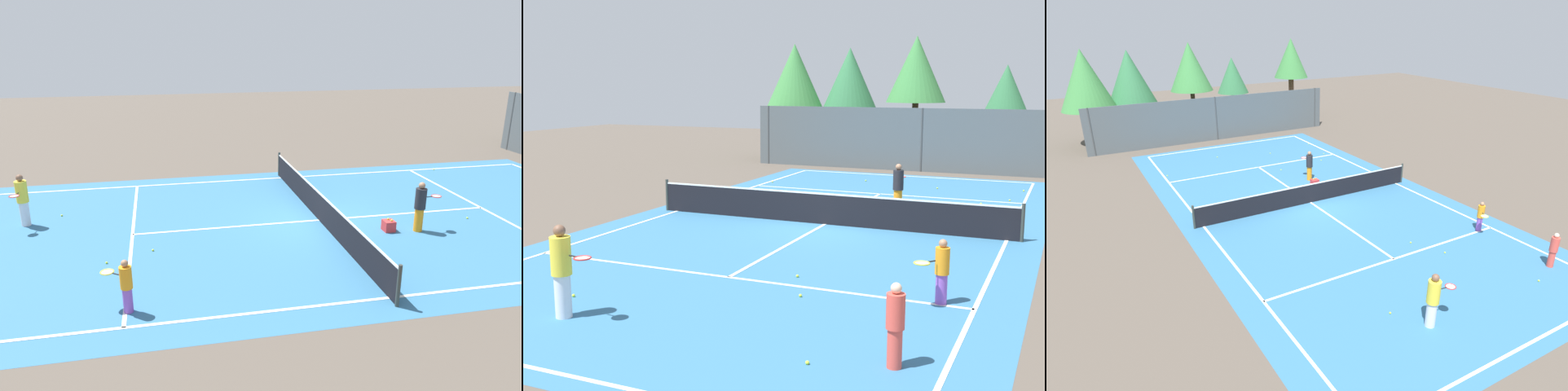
% 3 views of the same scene
% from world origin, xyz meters
% --- Properties ---
extents(ground_plane, '(80.00, 80.00, 0.00)m').
position_xyz_m(ground_plane, '(0.00, 0.00, 0.00)').
color(ground_plane, brown).
extents(court_surface, '(13.00, 25.00, 0.01)m').
position_xyz_m(court_surface, '(0.00, 0.00, 0.00)').
color(court_surface, teal).
rests_on(court_surface, ground_plane).
extents(tennis_net, '(11.90, 0.10, 1.10)m').
position_xyz_m(tennis_net, '(0.00, 0.00, 0.51)').
color(tennis_net, '#333833').
rests_on(tennis_net, ground_plane).
extents(player_0, '(0.39, 0.94, 1.69)m').
position_xyz_m(player_0, '(1.61, 2.91, 0.87)').
color(player_0, orange).
rests_on(player_0, ground_plane).
extents(player_1, '(0.97, 0.46, 1.81)m').
position_xyz_m(player_1, '(-1.61, -9.99, 0.93)').
color(player_1, silver).
rests_on(player_1, ground_plane).
extents(player_2, '(0.70, 0.81, 1.35)m').
position_xyz_m(player_2, '(4.81, -6.33, 0.70)').
color(player_2, purple).
rests_on(player_2, ground_plane).
extents(ball_crate, '(0.39, 0.36, 0.43)m').
position_xyz_m(ball_crate, '(1.40, 1.95, 0.18)').
color(ball_crate, red).
rests_on(ball_crate, ground_plane).
extents(tennis_ball_3, '(0.07, 0.07, 0.07)m').
position_xyz_m(tennis_ball_3, '(-2.30, -8.96, 0.03)').
color(tennis_ball_3, '#CCE533').
rests_on(tennis_ball_3, ground_plane).
extents(tennis_ball_4, '(0.07, 0.07, 0.07)m').
position_xyz_m(tennis_ball_4, '(0.97, 0.38, 0.03)').
color(tennis_ball_4, '#CCE533').
rests_on(tennis_ball_4, ground_plane).
extents(tennis_ball_5, '(0.07, 0.07, 0.07)m').
position_xyz_m(tennis_ball_5, '(0.94, 5.19, 0.03)').
color(tennis_ball_5, '#CCE533').
rests_on(tennis_ball_5, ground_plane).
extents(tennis_ball_6, '(0.07, 0.07, 0.07)m').
position_xyz_m(tennis_ball_6, '(-5.31, 7.55, 0.03)').
color(tennis_ball_6, '#CCE533').
rests_on(tennis_ball_6, ground_plane).
extents(tennis_ball_7, '(0.07, 0.07, 0.07)m').
position_xyz_m(tennis_ball_7, '(2.05, -7.05, 0.03)').
color(tennis_ball_7, '#CCE533').
rests_on(tennis_ball_7, ground_plane).
extents(tennis_ball_8, '(0.07, 0.07, 0.07)m').
position_xyz_m(tennis_ball_8, '(1.44, -5.75, 0.03)').
color(tennis_ball_8, '#CCE533').
rests_on(tennis_ball_8, ground_plane).
extents(tennis_ball_11, '(0.07, 0.07, 0.07)m').
position_xyz_m(tennis_ball_11, '(3.02, 0.78, 0.03)').
color(tennis_ball_11, '#CCE533').
rests_on(tennis_ball_11, ground_plane).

